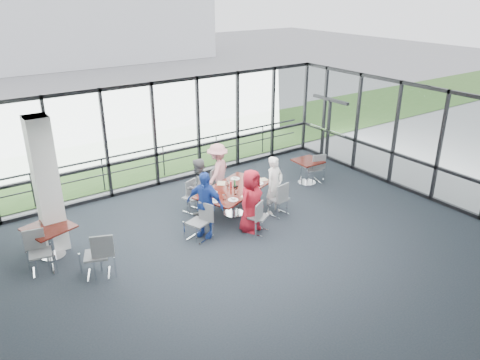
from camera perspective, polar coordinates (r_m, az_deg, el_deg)
floor at (r=10.90m, az=1.74°, el=-9.27°), size 12.00×10.00×0.02m
ceiling at (r=9.58m, az=1.97°, el=7.20°), size 12.00×10.00×0.04m
wall_front at (r=7.35m, az=26.70°, el=-14.73°), size 12.00×0.10×3.20m
curtain_wall_back at (r=14.19m, az=-10.36°, el=5.35°), size 12.00×0.10×3.20m
curtain_wall_right at (r=14.33m, az=21.52°, el=4.27°), size 0.10×10.00×3.20m
exit_door at (r=16.72m, az=10.71°, el=6.03°), size 0.12×1.60×2.10m
structural_column at (r=11.35m, az=-22.50°, el=-0.61°), size 0.50×0.50×3.20m
apron at (r=19.14m, az=-16.47°, el=4.27°), size 80.00×70.00×0.02m
grass_strip at (r=17.33m, az=-14.25°, el=2.70°), size 80.00×5.00×0.01m
hangar_main at (r=40.60m, az=-22.37°, el=17.37°), size 24.00×10.00×6.00m
guard_rail at (r=15.06m, az=-11.05°, el=1.90°), size 12.00×0.06×0.06m
main_table at (r=12.46m, az=-0.79°, el=-1.51°), size 2.39×1.86×0.75m
side_table_left at (r=11.41m, az=-22.24°, el=-5.78°), size 1.17×1.17×0.75m
side_table_right at (r=14.59m, az=8.27°, el=1.89°), size 0.81×0.81×0.75m
diner_near_left at (r=11.57m, az=1.34°, el=-2.56°), size 0.93×0.76×1.63m
diner_near_right at (r=12.55m, az=4.22°, el=-0.62°), size 0.65×0.53×1.59m
diner_far_left at (r=12.52m, az=-5.13°, el=-0.80°), size 0.86×0.67×1.56m
diner_far_right at (r=13.34m, az=-2.73°, el=1.04°), size 1.19×1.05×1.65m
diner_end at (r=11.37m, az=-4.31°, el=-2.97°), size 0.96×1.12×1.68m
chair_main_nl at (r=11.64m, az=2.19°, el=-4.48°), size 0.59×0.59×0.89m
chair_main_nr at (r=12.55m, az=4.70°, el=-2.28°), size 0.52×0.52×0.93m
chair_main_fl at (r=12.76m, az=-5.85°, el=-2.13°), size 0.52×0.52×0.83m
chair_main_fr at (r=13.41m, az=-3.18°, el=-0.73°), size 0.57×0.57×0.85m
chair_main_end at (r=11.36m, az=-5.14°, el=-5.18°), size 0.58×0.58×0.92m
chair_spare_la at (r=10.43m, az=-17.11°, el=-8.74°), size 0.64×0.64×1.00m
chair_spare_lb at (r=10.97m, az=-23.16°, el=-8.22°), size 0.53×0.53×0.93m
chair_spare_r at (r=14.73m, az=8.85°, el=1.43°), size 0.57×0.57×0.93m
plate_nl at (r=11.76m, az=-0.84°, el=-2.43°), size 0.27×0.27×0.01m
plate_nr at (r=12.73m, az=2.29°, el=-0.41°), size 0.26×0.26×0.01m
plate_fl at (r=12.19m, az=-3.40°, el=-1.53°), size 0.28×0.28×0.01m
plate_fr at (r=13.02m, az=-0.60°, el=0.16°), size 0.26×0.26×0.01m
plate_end at (r=11.73m, az=-3.15°, el=-2.55°), size 0.28×0.28×0.01m
tumbler_a at (r=12.06m, az=-0.51°, el=-1.42°), size 0.08×0.08×0.15m
tumbler_b at (r=12.50m, az=0.60°, el=-0.51°), size 0.08×0.08×0.15m
tumbler_c at (r=12.54m, az=-1.48°, el=-0.43°), size 0.07×0.07×0.15m
tumbler_d at (r=11.78m, az=-1.92°, el=-2.09°), size 0.07×0.07×0.13m
menu_a at (r=12.02m, az=0.75°, el=-1.89°), size 0.35×0.33×0.00m
menu_b at (r=12.98m, az=2.71°, el=0.03°), size 0.31×0.22×0.00m
menu_c at (r=12.76m, az=-2.30°, el=-0.38°), size 0.36×0.38×0.00m
condiment_caddy at (r=12.49m, az=-0.55°, el=-0.80°), size 0.10×0.07×0.04m
ketchup_bottle at (r=12.43m, az=-1.12°, el=-0.58°), size 0.06×0.06×0.18m
green_bottle at (r=12.48m, az=-0.66°, el=-0.42°), size 0.05×0.05×0.20m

